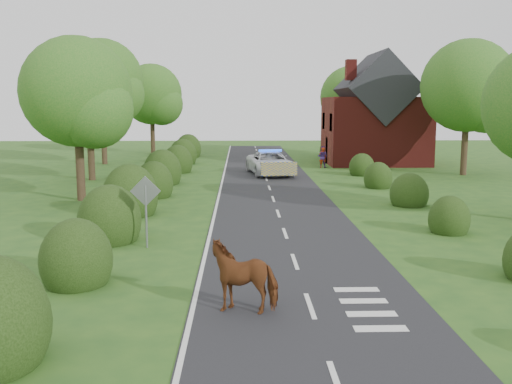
{
  "coord_description": "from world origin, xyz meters",
  "views": [
    {
      "loc": [
        -1.71,
        -17.51,
        5.0
      ],
      "look_at": [
        -1.06,
        6.2,
        1.3
      ],
      "focal_mm": 40.0,
      "sensor_mm": 36.0,
      "label": 1
    }
  ],
  "objects_px": {
    "pedestrian_red": "(323,157)",
    "cow": "(244,280)",
    "police_van": "(270,163)",
    "road_sign": "(146,201)",
    "pedestrian_purple": "(323,157)"
  },
  "relations": [
    {
      "from": "police_van",
      "to": "pedestrian_red",
      "type": "distance_m",
      "value": 6.02
    },
    {
      "from": "pedestrian_purple",
      "to": "cow",
      "type": "bearing_deg",
      "value": 107.79
    },
    {
      "from": "road_sign",
      "to": "pedestrian_red",
      "type": "distance_m",
      "value": 26.64
    },
    {
      "from": "police_van",
      "to": "cow",
      "type": "bearing_deg",
      "value": -102.99
    },
    {
      "from": "cow",
      "to": "police_van",
      "type": "relative_size",
      "value": 0.32
    },
    {
      "from": "cow",
      "to": "pedestrian_purple",
      "type": "bearing_deg",
      "value": 175.71
    },
    {
      "from": "cow",
      "to": "pedestrian_red",
      "type": "relative_size",
      "value": 1.24
    },
    {
      "from": "pedestrian_red",
      "to": "cow",
      "type": "bearing_deg",
      "value": 72.2
    },
    {
      "from": "pedestrian_purple",
      "to": "road_sign",
      "type": "bearing_deg",
      "value": 98.05
    },
    {
      "from": "road_sign",
      "to": "pedestrian_red",
      "type": "height_order",
      "value": "road_sign"
    },
    {
      "from": "cow",
      "to": "road_sign",
      "type": "bearing_deg",
      "value": -143.63
    },
    {
      "from": "cow",
      "to": "police_van",
      "type": "height_order",
      "value": "police_van"
    },
    {
      "from": "road_sign",
      "to": "police_van",
      "type": "bearing_deg",
      "value": 75.33
    },
    {
      "from": "road_sign",
      "to": "pedestrian_purple",
      "type": "distance_m",
      "value": 26.74
    },
    {
      "from": "pedestrian_red",
      "to": "road_sign",
      "type": "bearing_deg",
      "value": 62.41
    }
  ]
}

